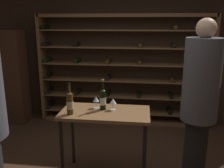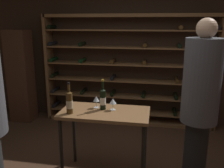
% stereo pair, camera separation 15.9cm
% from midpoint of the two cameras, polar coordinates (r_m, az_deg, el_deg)
% --- Properties ---
extents(back_wall, '(5.91, 0.10, 2.82)m').
position_cam_midpoint_polar(back_wall, '(4.90, 2.86, 7.61)').
color(back_wall, '#3D2B1E').
rests_on(back_wall, ground).
extents(wine_rack, '(3.33, 0.32, 2.13)m').
position_cam_midpoint_polar(wine_rack, '(4.76, 1.74, 2.92)').
color(wine_rack, brown).
rests_on(wine_rack, ground).
extents(tasting_table, '(1.10, 0.58, 0.90)m').
position_cam_midpoint_polar(tasting_table, '(3.09, -3.10, -8.38)').
color(tasting_table, brown).
rests_on(tasting_table, ground).
extents(person_guest_khaki, '(0.41, 0.41, 2.02)m').
position_cam_midpoint_polar(person_guest_khaki, '(2.95, 18.40, -3.27)').
color(person_guest_khaki, black).
rests_on(person_guest_khaki, ground).
extents(display_cabinet, '(0.44, 0.36, 1.84)m').
position_cam_midpoint_polar(display_cabinet, '(5.20, -22.75, 1.40)').
color(display_cabinet, '#4C2D1E').
rests_on(display_cabinet, ground).
extents(wine_bottle_red_label, '(0.08, 0.08, 0.39)m').
position_cam_midpoint_polar(wine_bottle_red_label, '(2.97, -11.37, -4.36)').
color(wine_bottle_red_label, '#4C3314').
rests_on(wine_bottle_red_label, tasting_table).
extents(wine_bottle_green_slim, '(0.08, 0.08, 0.39)m').
position_cam_midpoint_polar(wine_bottle_green_slim, '(3.07, -3.63, -3.52)').
color(wine_bottle_green_slim, black).
rests_on(wine_bottle_green_slim, tasting_table).
extents(wine_glass_stemmed_left, '(0.08, 0.08, 0.15)m').
position_cam_midpoint_polar(wine_glass_stemmed_left, '(3.06, -1.24, -4.15)').
color(wine_glass_stemmed_left, silver).
rests_on(wine_glass_stemmed_left, tasting_table).
extents(wine_glass_stemmed_right, '(0.08, 0.08, 0.15)m').
position_cam_midpoint_polar(wine_glass_stemmed_right, '(3.14, -5.21, -3.66)').
color(wine_glass_stemmed_right, silver).
rests_on(wine_glass_stemmed_right, tasting_table).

